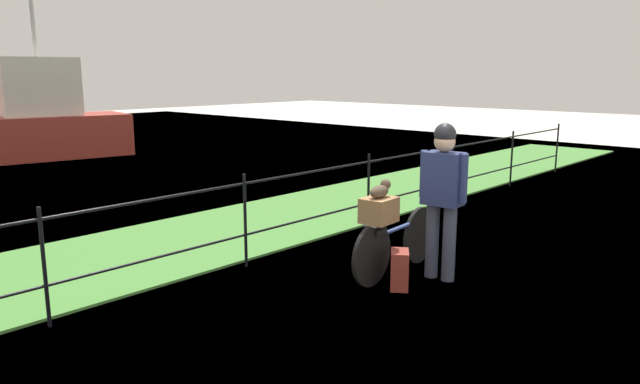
% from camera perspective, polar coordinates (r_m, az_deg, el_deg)
% --- Properties ---
extents(ground_plane, '(60.00, 60.00, 0.00)m').
position_cam_1_polar(ground_plane, '(5.50, 9.12, -12.30)').
color(ground_plane, beige).
extents(grass_strip, '(27.00, 2.40, 0.03)m').
position_cam_1_polar(grass_strip, '(7.98, -13.31, -4.77)').
color(grass_strip, '#478438').
rests_on(grass_strip, ground).
extents(iron_fence, '(18.04, 0.04, 1.08)m').
position_cam_1_polar(iron_fence, '(6.78, -7.20, -2.01)').
color(iron_fence, black).
rests_on(iron_fence, ground).
extents(bicycle_main, '(1.67, 0.21, 0.66)m').
position_cam_1_polar(bicycle_main, '(6.61, 7.31, -4.90)').
color(bicycle_main, black).
rests_on(bicycle_main, ground).
extents(wooden_crate, '(0.38, 0.32, 0.26)m').
position_cam_1_polar(wooden_crate, '(6.20, 5.66, -1.73)').
color(wooden_crate, olive).
rests_on(wooden_crate, bicycle_main).
extents(terrier_dog, '(0.32, 0.16, 0.18)m').
position_cam_1_polar(terrier_dog, '(6.17, 5.83, 0.18)').
color(terrier_dog, '#4C3D2D').
rests_on(terrier_dog, wooden_crate).
extents(cyclist_person, '(0.29, 0.54, 1.68)m').
position_cam_1_polar(cyclist_person, '(6.39, 11.69, 0.41)').
color(cyclist_person, '#383D51').
rests_on(cyclist_person, ground).
extents(backpack_on_paving, '(0.33, 0.31, 0.40)m').
position_cam_1_polar(backpack_on_paving, '(6.23, 7.63, -7.38)').
color(backpack_on_paving, maroon).
rests_on(backpack_on_paving, ground).
extents(moored_boat_near, '(4.42, 2.49, 4.17)m').
position_cam_1_polar(moored_boat_near, '(17.10, -25.09, 6.09)').
color(moored_boat_near, '#9E3328').
rests_on(moored_boat_near, ground).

